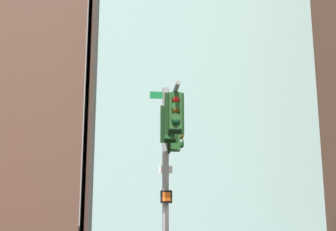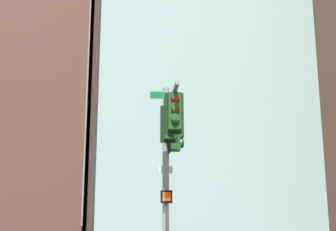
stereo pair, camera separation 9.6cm
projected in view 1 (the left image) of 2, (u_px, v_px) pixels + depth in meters
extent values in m
cylinder|color=gray|center=(166.00, 180.00, 15.04)|extent=(0.22, 0.22, 6.21)
cylinder|color=gray|center=(171.00, 101.00, 13.60)|extent=(3.91, 0.59, 0.12)
cylinder|color=gray|center=(167.00, 125.00, 14.72)|extent=(1.04, 0.21, 0.75)
cube|color=#0F6B33|center=(166.00, 95.00, 15.66)|extent=(0.16, 1.07, 0.24)
cube|color=#0F6B33|center=(166.00, 104.00, 15.60)|extent=(0.99, 0.15, 0.24)
cube|color=white|center=(166.00, 170.00, 15.11)|extent=(0.08, 0.45, 0.24)
cube|color=#1E4C1E|center=(170.00, 123.00, 13.92)|extent=(0.38, 0.38, 1.00)
cube|color=black|center=(169.00, 124.00, 14.10)|extent=(0.11, 0.54, 1.16)
sphere|color=#470A07|center=(170.00, 112.00, 13.78)|extent=(0.20, 0.20, 0.20)
cylinder|color=#1E4C1E|center=(171.00, 108.00, 13.74)|extent=(0.07, 0.23, 0.23)
sphere|color=#F29E0C|center=(170.00, 122.00, 13.72)|extent=(0.20, 0.20, 0.20)
cylinder|color=#1E4C1E|center=(171.00, 118.00, 13.67)|extent=(0.07, 0.23, 0.23)
sphere|color=#0A3819|center=(170.00, 131.00, 13.65)|extent=(0.20, 0.20, 0.20)
cylinder|color=#1E4C1E|center=(171.00, 128.00, 13.61)|extent=(0.07, 0.23, 0.23)
cube|color=#1E4C1E|center=(175.00, 112.00, 12.45)|extent=(0.38, 0.38, 1.00)
cube|color=black|center=(174.00, 113.00, 12.64)|extent=(0.11, 0.54, 1.16)
sphere|color=red|center=(176.00, 99.00, 12.32)|extent=(0.20, 0.20, 0.20)
cylinder|color=#1E4C1E|center=(176.00, 95.00, 12.27)|extent=(0.07, 0.23, 0.23)
sphere|color=#4C330A|center=(176.00, 110.00, 12.25)|extent=(0.20, 0.20, 0.20)
cylinder|color=#1E4C1E|center=(176.00, 106.00, 12.21)|extent=(0.07, 0.23, 0.23)
sphere|color=#0A3819|center=(176.00, 121.00, 12.19)|extent=(0.20, 0.20, 0.20)
cylinder|color=#1E4C1E|center=(176.00, 117.00, 12.14)|extent=(0.07, 0.23, 0.23)
cube|color=#1E4C1E|center=(175.00, 136.00, 15.38)|extent=(0.38, 0.38, 1.00)
cube|color=black|center=(169.00, 136.00, 15.36)|extent=(0.54, 0.11, 1.16)
sphere|color=red|center=(181.00, 128.00, 15.46)|extent=(0.20, 0.20, 0.20)
cylinder|color=#1E4C1E|center=(183.00, 125.00, 15.49)|extent=(0.23, 0.07, 0.23)
sphere|color=#4C330A|center=(181.00, 136.00, 15.40)|extent=(0.20, 0.20, 0.20)
cylinder|color=#1E4C1E|center=(183.00, 134.00, 15.42)|extent=(0.23, 0.07, 0.23)
sphere|color=#0A3819|center=(181.00, 145.00, 15.33)|extent=(0.20, 0.20, 0.20)
cylinder|color=#1E4C1E|center=(183.00, 143.00, 15.36)|extent=(0.23, 0.07, 0.23)
cube|color=black|center=(166.00, 197.00, 14.66)|extent=(0.29, 0.39, 0.40)
cube|color=#EA5914|center=(167.00, 197.00, 14.53)|extent=(0.05, 0.25, 0.28)
cube|color=brown|center=(23.00, 60.00, 63.16)|extent=(22.21, 16.31, 46.05)
cube|color=#4C3328|center=(152.00, 48.00, 68.88)|extent=(19.36, 18.86, 53.59)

